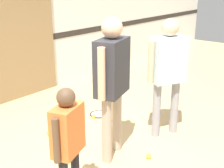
{
  "coord_description": "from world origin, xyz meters",
  "views": [
    {
      "loc": [
        -2.74,
        -2.19,
        2.13
      ],
      "look_at": [
        -0.05,
        0.01,
        0.95
      ],
      "focal_mm": 50.0,
      "sensor_mm": 36.0,
      "label": 1
    }
  ],
  "objects_px": {
    "tennis_ball_near_instructor": "(149,156)",
    "tennis_ball_by_spare_racket": "(94,116)",
    "person_instructor": "(112,74)",
    "person_student_left": "(68,136)",
    "tennis_ball_stray_right": "(49,133)",
    "person_student_right": "(168,66)",
    "racket_spare_on_floor": "(100,114)"
  },
  "relations": [
    {
      "from": "racket_spare_on_floor",
      "to": "tennis_ball_near_instructor",
      "type": "bearing_deg",
      "value": -11.26
    },
    {
      "from": "tennis_ball_by_spare_racket",
      "to": "tennis_ball_near_instructor",
      "type": "bearing_deg",
      "value": -108.6
    },
    {
      "from": "person_instructor",
      "to": "tennis_ball_stray_right",
      "type": "distance_m",
      "value": 1.48
    },
    {
      "from": "tennis_ball_near_instructor",
      "to": "tennis_ball_stray_right",
      "type": "relative_size",
      "value": 1.0
    },
    {
      "from": "person_instructor",
      "to": "person_student_left",
      "type": "relative_size",
      "value": 1.41
    },
    {
      "from": "person_student_right",
      "to": "racket_spare_on_floor",
      "type": "height_order",
      "value": "person_student_right"
    },
    {
      "from": "racket_spare_on_floor",
      "to": "tennis_ball_near_instructor",
      "type": "xyz_separation_m",
      "value": [
        -0.6,
        -1.34,
        0.02
      ]
    },
    {
      "from": "tennis_ball_stray_right",
      "to": "person_student_right",
      "type": "bearing_deg",
      "value": -49.01
    },
    {
      "from": "tennis_ball_near_instructor",
      "to": "tennis_ball_by_spare_racket",
      "type": "relative_size",
      "value": 1.0
    },
    {
      "from": "person_student_right",
      "to": "tennis_ball_stray_right",
      "type": "xyz_separation_m",
      "value": [
        -1.09,
        1.26,
        -0.98
      ]
    },
    {
      "from": "person_student_left",
      "to": "tennis_ball_near_instructor",
      "type": "xyz_separation_m",
      "value": [
        1.19,
        -0.14,
        -0.73
      ]
    },
    {
      "from": "person_instructor",
      "to": "tennis_ball_by_spare_racket",
      "type": "distance_m",
      "value": 1.54
    },
    {
      "from": "person_student_left",
      "to": "racket_spare_on_floor",
      "type": "relative_size",
      "value": 2.36
    },
    {
      "from": "person_instructor",
      "to": "tennis_ball_stray_right",
      "type": "relative_size",
      "value": 26.26
    },
    {
      "from": "person_instructor",
      "to": "tennis_ball_stray_right",
      "type": "xyz_separation_m",
      "value": [
        -0.16,
        1.04,
        -1.04
      ]
    },
    {
      "from": "person_instructor",
      "to": "person_student_left",
      "type": "distance_m",
      "value": 1.05
    },
    {
      "from": "person_instructor",
      "to": "person_student_left",
      "type": "height_order",
      "value": "person_instructor"
    },
    {
      "from": "person_student_left",
      "to": "racket_spare_on_floor",
      "type": "xyz_separation_m",
      "value": [
        1.78,
        1.2,
        -0.75
      ]
    },
    {
      "from": "person_student_left",
      "to": "tennis_ball_by_spare_racket",
      "type": "bearing_deg",
      "value": 17.84
    },
    {
      "from": "person_student_left",
      "to": "tennis_ball_by_spare_racket",
      "type": "relative_size",
      "value": 18.62
    },
    {
      "from": "person_student_right",
      "to": "tennis_ball_stray_right",
      "type": "distance_m",
      "value": 1.93
    },
    {
      "from": "person_instructor",
      "to": "tennis_ball_near_instructor",
      "type": "height_order",
      "value": "person_instructor"
    },
    {
      "from": "person_student_right",
      "to": "tennis_ball_stray_right",
      "type": "bearing_deg",
      "value": -22.14
    },
    {
      "from": "tennis_ball_by_spare_racket",
      "to": "tennis_ball_stray_right",
      "type": "xyz_separation_m",
      "value": [
        -0.83,
        0.12,
        0.0
      ]
    },
    {
      "from": "person_student_left",
      "to": "tennis_ball_near_instructor",
      "type": "bearing_deg",
      "value": -24.93
    },
    {
      "from": "person_instructor",
      "to": "person_student_right",
      "type": "bearing_deg",
      "value": -29.16
    },
    {
      "from": "tennis_ball_by_spare_racket",
      "to": "person_student_left",
      "type": "bearing_deg",
      "value": -143.97
    },
    {
      "from": "tennis_ball_near_instructor",
      "to": "tennis_ball_by_spare_racket",
      "type": "distance_m",
      "value": 1.41
    },
    {
      "from": "person_student_right",
      "to": "tennis_ball_stray_right",
      "type": "relative_size",
      "value": 24.91
    },
    {
      "from": "person_student_left",
      "to": "tennis_ball_near_instructor",
      "type": "height_order",
      "value": "person_student_left"
    },
    {
      "from": "person_student_left",
      "to": "person_student_right",
      "type": "relative_size",
      "value": 0.75
    },
    {
      "from": "person_student_left",
      "to": "tennis_ball_stray_right",
      "type": "bearing_deg",
      "value": 40.11
    }
  ]
}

